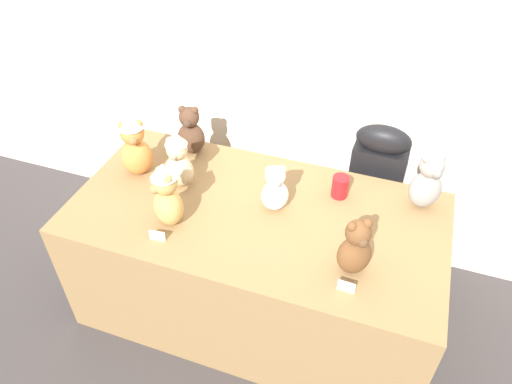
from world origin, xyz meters
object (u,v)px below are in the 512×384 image
object	(u,v)px
display_table	(256,262)
teddy_bear_ash	(427,182)
teddy_bear_chestnut	(355,248)
instrument_case	(372,196)
teddy_bear_honey	(166,195)
teddy_bear_cocoa	(191,132)
party_cup_red	(340,187)
teddy_bear_ginger	(134,145)
teddy_bear_snow	(275,189)
teddy_bear_sand	(178,160)

from	to	relation	value
display_table	teddy_bear_ash	distance (m)	0.92
display_table	teddy_bear_chestnut	bearing A→B (deg)	-22.15
instrument_case	teddy_bear_chestnut	world-z (taller)	teddy_bear_chestnut
display_table	teddy_bear_honey	distance (m)	0.65
teddy_bear_cocoa	party_cup_red	world-z (taller)	teddy_bear_cocoa
teddy_bear_honey	teddy_bear_ginger	bearing A→B (deg)	173.38
teddy_bear_chestnut	teddy_bear_cocoa	world-z (taller)	teddy_bear_cocoa
instrument_case	teddy_bear_ginger	xyz separation A→B (m)	(-1.14, -0.49, 0.41)
teddy_bear_cocoa	teddy_bear_honey	bearing A→B (deg)	-87.20
display_table	teddy_bear_ash	bearing A→B (deg)	23.00
instrument_case	teddy_bear_snow	bearing A→B (deg)	-126.92
teddy_bear_honey	teddy_bear_snow	xyz separation A→B (m)	(0.42, 0.24, -0.05)
display_table	teddy_bear_cocoa	distance (m)	0.76
instrument_case	teddy_bear_cocoa	xyz separation A→B (m)	(-0.96, -0.24, 0.37)
teddy_bear_ginger	teddy_bear_snow	bearing A→B (deg)	-34.15
teddy_bear_ginger	teddy_bear_sand	world-z (taller)	teddy_bear_ginger
teddy_bear_ash	party_cup_red	bearing A→B (deg)	155.70
teddy_bear_ginger	teddy_bear_ash	bearing A→B (deg)	-22.74
instrument_case	teddy_bear_chestnut	size ratio (longest dim) A/B	3.41
teddy_bear_ash	teddy_bear_snow	bearing A→B (deg)	167.79
teddy_bear_chestnut	teddy_bear_sand	bearing A→B (deg)	129.42
teddy_bear_sand	teddy_bear_snow	xyz separation A→B (m)	(0.49, -0.01, -0.03)
teddy_bear_ash	teddy_bear_chestnut	distance (m)	0.55
display_table	teddy_bear_cocoa	bearing A→B (deg)	145.35
teddy_bear_honey	teddy_bear_ginger	distance (m)	0.42
display_table	teddy_bear_sand	world-z (taller)	teddy_bear_sand
teddy_bear_ash	teddy_bear_snow	xyz separation A→B (m)	(-0.64, -0.25, -0.02)
teddy_bear_chestnut	teddy_bear_cocoa	distance (m)	1.10
teddy_bear_chestnut	teddy_bear_snow	world-z (taller)	teddy_bear_chestnut
teddy_bear_honey	teddy_bear_sand	distance (m)	0.27
teddy_bear_chestnut	teddy_bear_cocoa	size ratio (longest dim) A/B	0.97
teddy_bear_sand	teddy_bear_ginger	bearing A→B (deg)	174.32
teddy_bear_cocoa	teddy_bear_snow	bearing A→B (deg)	-38.64
instrument_case	teddy_bear_sand	size ratio (longest dim) A/B	3.04
display_table	instrument_case	bearing A→B (deg)	49.81
teddy_bear_ginger	teddy_bear_sand	xyz separation A→B (m)	(0.24, -0.01, -0.02)
teddy_bear_snow	teddy_bear_honey	bearing A→B (deg)	-175.07
instrument_case	teddy_bear_ginger	size ratio (longest dim) A/B	2.68
instrument_case	teddy_bear_honey	distance (m)	1.19
teddy_bear_ash	teddy_bear_cocoa	bearing A→B (deg)	145.10
instrument_case	teddy_bear_ash	size ratio (longest dim) A/B	3.15
teddy_bear_sand	party_cup_red	world-z (taller)	teddy_bear_sand
teddy_bear_sand	teddy_bear_snow	size ratio (longest dim) A/B	1.24
teddy_bear_ash	teddy_bear_ginger	distance (m)	1.39
teddy_bear_ginger	instrument_case	bearing A→B (deg)	-8.73
display_table	party_cup_red	bearing A→B (deg)	35.59
party_cup_red	teddy_bear_ash	bearing A→B (deg)	9.29
teddy_bear_cocoa	party_cup_red	distance (m)	0.83
instrument_case	teddy_bear_sand	xyz separation A→B (m)	(-0.90, -0.50, 0.39)
teddy_bear_honey	teddy_bear_snow	world-z (taller)	teddy_bear_honey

